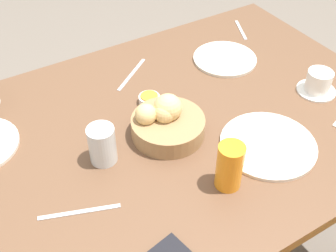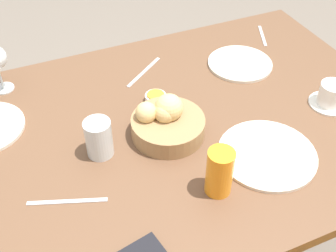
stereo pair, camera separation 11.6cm
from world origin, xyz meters
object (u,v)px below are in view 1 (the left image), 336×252
(plate_near_left, at_px, (225,59))
(water_tumbler, at_px, (102,145))
(fork_silver, at_px, (132,74))
(jam_bowl_honey, at_px, (149,99))
(knife_silver, at_px, (80,212))
(juice_glass, at_px, (230,166))
(coffee_cup, at_px, (318,83))
(bread_basket, at_px, (166,122))
(spoon_coffee, at_px, (241,30))
(plate_far_center, at_px, (268,145))

(plate_near_left, height_order, water_tumbler, water_tumbler)
(fork_silver, bearing_deg, water_tumbler, 51.70)
(jam_bowl_honey, bearing_deg, knife_silver, 38.57)
(juice_glass, bearing_deg, jam_bowl_honey, -88.58)
(water_tumbler, distance_m, coffee_cup, 0.70)
(juice_glass, xyz_separation_m, fork_silver, (-0.01, -0.54, -0.06))
(water_tumbler, xyz_separation_m, fork_silver, (-0.24, -0.30, -0.05))
(juice_glass, xyz_separation_m, coffee_cup, (-0.47, -0.16, -0.03))
(bread_basket, bearing_deg, jam_bowl_honey, -100.07)
(juice_glass, distance_m, fork_silver, 0.54)
(jam_bowl_honey, bearing_deg, fork_silver, -97.89)
(spoon_coffee, bearing_deg, plate_near_left, 36.95)
(knife_silver, height_order, spoon_coffee, same)
(spoon_coffee, bearing_deg, coffee_cup, 84.96)
(plate_far_center, relative_size, water_tumbler, 2.45)
(plate_near_left, bearing_deg, jam_bowl_honey, 11.63)
(plate_far_center, xyz_separation_m, water_tumbler, (0.40, -0.19, 0.05))
(knife_silver, xyz_separation_m, spoon_coffee, (-0.86, -0.47, 0.00))
(plate_near_left, xyz_separation_m, coffee_cup, (-0.14, 0.29, 0.03))
(water_tumbler, relative_size, fork_silver, 0.67)
(juice_glass, bearing_deg, coffee_cup, -161.39)
(bread_basket, height_order, plate_near_left, bread_basket)
(coffee_cup, xyz_separation_m, knife_silver, (0.82, 0.05, -0.03))
(juice_glass, height_order, jam_bowl_honey, juice_glass)
(bread_basket, relative_size, juice_glass, 1.60)
(plate_near_left, bearing_deg, spoon_coffee, -143.05)
(bread_basket, relative_size, jam_bowl_honey, 3.16)
(fork_silver, relative_size, spoon_coffee, 1.18)
(juice_glass, xyz_separation_m, spoon_coffee, (-0.51, -0.58, -0.06))
(fork_silver, relative_size, knife_silver, 0.87)
(fork_silver, bearing_deg, jam_bowl_honey, 82.11)
(plate_near_left, relative_size, water_tumbler, 2.04)
(jam_bowl_honey, bearing_deg, coffee_cup, 155.09)
(spoon_coffee, bearing_deg, fork_silver, 5.01)
(plate_far_center, height_order, spoon_coffee, plate_far_center)
(coffee_cup, xyz_separation_m, jam_bowl_honey, (0.48, -0.22, -0.02))
(bread_basket, bearing_deg, fork_silver, -98.93)
(plate_near_left, relative_size, spoon_coffee, 1.60)
(plate_near_left, distance_m, water_tumbler, 0.60)
(bread_basket, relative_size, knife_silver, 1.11)
(bread_basket, bearing_deg, plate_near_left, -149.66)
(plate_near_left, xyz_separation_m, jam_bowl_honey, (0.34, 0.07, 0.01))
(juice_glass, relative_size, spoon_coffee, 0.94)
(coffee_cup, relative_size, jam_bowl_honey, 1.87)
(juice_glass, height_order, knife_silver, juice_glass)
(bread_basket, xyz_separation_m, plate_far_center, (-0.21, 0.19, -0.04))
(water_tumbler, relative_size, spoon_coffee, 0.79)
(plate_far_center, bearing_deg, knife_silver, -6.51)
(bread_basket, bearing_deg, coffee_cup, 171.13)
(plate_far_center, bearing_deg, bread_basket, -41.58)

